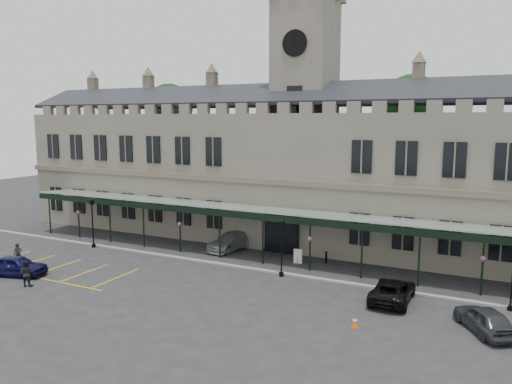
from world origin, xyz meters
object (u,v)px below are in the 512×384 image
at_px(station_building, 303,173).
at_px(sign_board, 298,256).
at_px(car_taxi, 231,241).
at_px(car_left_a, 16,266).
at_px(car_right_a, 485,319).
at_px(person_a, 18,254).
at_px(clock_tower, 305,102).
at_px(person_b, 26,273).
at_px(traffic_cone, 355,322).
at_px(car_van, 393,290).
at_px(lamp_post_left, 92,218).
at_px(lamp_post_mid, 282,241).

relative_size(station_building, sign_board, 50.46).
xyz_separation_m(sign_board, car_taxi, (-6.93, 1.38, 0.19)).
relative_size(car_left_a, car_right_a, 1.04).
bearing_deg(person_a, clock_tower, -4.09).
bearing_deg(person_a, person_b, -82.78).
distance_m(station_building, car_left_a, 25.36).
relative_size(traffic_cone, car_van, 0.12).
xyz_separation_m(car_left_a, person_b, (2.70, -1.28, 0.15)).
bearing_deg(station_building, car_left_a, -127.38).
bearing_deg(traffic_cone, car_right_a, 21.82).
relative_size(clock_tower, lamp_post_left, 5.35).
height_order(sign_board, car_left_a, car_left_a).
height_order(lamp_post_mid, person_a, lamp_post_mid).
bearing_deg(sign_board, clock_tower, 100.75).
relative_size(car_taxi, person_b, 2.88).
bearing_deg(traffic_cone, clock_tower, 119.66).
bearing_deg(lamp_post_mid, car_taxi, 144.73).
height_order(car_left_a, person_a, person_a).
relative_size(lamp_post_mid, person_a, 2.53).
bearing_deg(lamp_post_mid, person_a, -161.06).
xyz_separation_m(clock_tower, lamp_post_left, (-16.00, -10.98, -10.36)).
height_order(car_right_a, person_b, person_b).
bearing_deg(car_right_a, traffic_cone, -11.13).
bearing_deg(car_van, traffic_cone, 77.80).
height_order(traffic_cone, car_van, car_van).
height_order(station_building, car_van, station_building).
distance_m(lamp_post_mid, car_right_a, 14.51).
xyz_separation_m(clock_tower, car_left_a, (-15.00, -19.72, -12.35)).
height_order(car_left_a, car_taxi, car_taxi).
relative_size(car_van, person_b, 2.76).
height_order(station_building, car_right_a, station_building).
bearing_deg(car_taxi, person_a, -126.42).
relative_size(clock_tower, person_a, 14.05).
distance_m(station_building, car_right_a, 22.90).
height_order(clock_tower, car_taxi, clock_tower).
xyz_separation_m(person_a, person_b, (4.93, -3.17, 0.04)).
bearing_deg(clock_tower, traffic_cone, -60.34).
xyz_separation_m(lamp_post_mid, car_left_a, (-17.62, -8.70, -1.88)).
relative_size(lamp_post_mid, car_right_a, 1.04).
relative_size(car_right_a, person_b, 2.35).
distance_m(sign_board, car_right_a, 15.92).
xyz_separation_m(car_left_a, car_right_a, (31.45, 4.77, -0.03)).
bearing_deg(lamp_post_mid, clock_tower, 103.37).
bearing_deg(clock_tower, person_a, -134.02).
distance_m(clock_tower, car_left_a, 27.68).
bearing_deg(traffic_cone, car_van, 78.69).
height_order(car_van, car_right_a, car_right_a).
height_order(clock_tower, person_a, clock_tower).
height_order(sign_board, car_right_a, car_right_a).
distance_m(car_taxi, person_b, 16.92).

